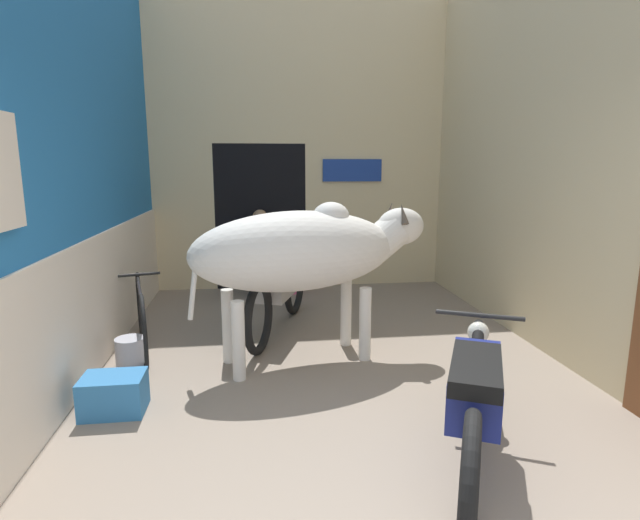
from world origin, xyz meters
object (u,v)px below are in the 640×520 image
object	(u,v)px
bicycle	(141,316)
crate	(114,394)
motorcycle_near	(474,395)
bucket	(131,352)
plastic_stool	(291,277)
cow	(305,251)
motorcycle_far	(278,290)
shopkeeper_seated	(261,251)

from	to	relation	value
bicycle	crate	xyz separation A→B (m)	(0.06, -1.26, -0.21)
motorcycle_near	bucket	bearing A→B (deg)	142.30
plastic_stool	crate	distance (m)	3.60
plastic_stool	bucket	world-z (taller)	plastic_stool
cow	bucket	size ratio (longest dim) A/B	8.90
bicycle	bucket	distance (m)	0.45
motorcycle_near	motorcycle_far	world-z (taller)	motorcycle_far
motorcycle_far	shopkeeper_seated	distance (m)	1.58
bucket	motorcycle_far	bearing A→B (deg)	29.45
bicycle	crate	world-z (taller)	bicycle
motorcycle_near	motorcycle_far	size ratio (longest dim) A/B	0.99
cow	bucket	world-z (taller)	cow
crate	motorcycle_far	bearing A→B (deg)	51.98
motorcycle_near	cow	bearing A→B (deg)	114.30
bicycle	cow	bearing A→B (deg)	-15.91
plastic_stool	motorcycle_near	bearing A→B (deg)	-79.79
cow	crate	size ratio (longest dim) A/B	5.26
cow	shopkeeper_seated	xyz separation A→B (m)	(-0.37, 2.39, -0.41)
motorcycle_near	plastic_stool	xyz separation A→B (m)	(-0.76, 4.23, -0.23)
plastic_stool	bucket	bearing A→B (deg)	-124.22
cow	shopkeeper_seated	bearing A→B (deg)	98.71
bicycle	bucket	size ratio (longest dim) A/B	6.11
bicycle	shopkeeper_seated	size ratio (longest dim) A/B	1.35
bicycle	crate	bearing A→B (deg)	-87.42
motorcycle_far	bicycle	world-z (taller)	motorcycle_far
bucket	motorcycle_near	bearing A→B (deg)	-37.70
plastic_stool	bucket	xyz separation A→B (m)	(-1.62, -2.39, -0.10)
motorcycle_near	bicycle	size ratio (longest dim) A/B	1.22
crate	shopkeeper_seated	bearing A→B (deg)	70.67
crate	plastic_stool	bearing A→B (deg)	64.70
shopkeeper_seated	cow	bearing A→B (deg)	-81.29
bicycle	shopkeeper_seated	bearing A→B (deg)	58.73
motorcycle_far	plastic_stool	size ratio (longest dim) A/B	4.51
motorcycle_far	plastic_stool	world-z (taller)	motorcycle_far
bucket	bicycle	bearing A→B (deg)	86.18
crate	motorcycle_near	bearing A→B (deg)	-22.88
motorcycle_near	bicycle	bearing A→B (deg)	136.56
shopkeeper_seated	crate	bearing A→B (deg)	-109.33
cow	plastic_stool	distance (m)	2.56
motorcycle_far	plastic_stool	xyz separation A→B (m)	(0.25, 1.61, -0.23)
bicycle	plastic_stool	bearing A→B (deg)	51.33
motorcycle_far	bucket	size ratio (longest dim) A/B	7.48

